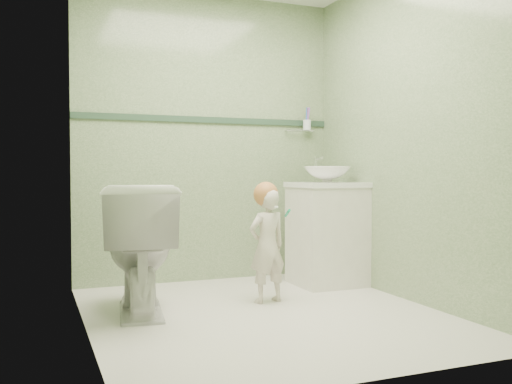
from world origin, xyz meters
name	(u,v)px	position (x,y,z in m)	size (l,w,h in m)	color
ground	(265,314)	(0.00, 0.00, 0.00)	(2.50, 2.50, 0.00)	silver
room_shell	(265,127)	(0.00, 0.00, 1.20)	(2.50, 2.54, 2.40)	gray
trim_stripe	(208,120)	(0.00, 1.24, 1.35)	(2.20, 0.02, 0.05)	#2A4433
vanity	(327,235)	(0.84, 0.70, 0.40)	(0.52, 0.50, 0.80)	silver
counter	(327,185)	(0.84, 0.70, 0.81)	(0.54, 0.52, 0.04)	white
basin	(327,174)	(0.84, 0.70, 0.89)	(0.37, 0.37, 0.13)	white
faucet	(316,165)	(0.84, 0.89, 0.97)	(0.03, 0.13, 0.18)	silver
cup_holder	(306,125)	(0.89, 1.18, 1.33)	(0.26, 0.07, 0.21)	silver
toilet	(139,248)	(-0.74, 0.34, 0.42)	(0.47, 0.82, 0.84)	white
toddler	(267,246)	(0.14, 0.30, 0.40)	(0.29, 0.19, 0.79)	beige
hair_cap	(266,194)	(0.14, 0.33, 0.76)	(0.18, 0.18, 0.18)	#B46F39
teal_toothbrush	(286,212)	(0.24, 0.19, 0.64)	(0.11, 0.14, 0.08)	#099864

